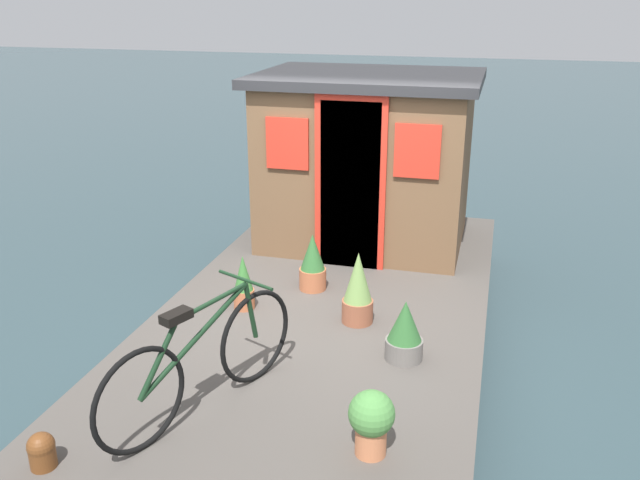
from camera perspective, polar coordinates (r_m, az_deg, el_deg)
ground_plane at (r=6.35m, az=0.48°, el=-9.52°), size 60.00×60.00×0.00m
houseboat_deck at (r=6.23m, az=0.48°, el=-7.55°), size 5.76×2.85×0.49m
houseboat_cabin at (r=7.43m, az=4.00°, el=6.91°), size 1.83×2.36×1.87m
bicycle at (r=4.56m, az=-10.00°, el=-10.10°), size 1.59×0.76×0.83m
potted_plant_fern at (r=5.21m, az=7.23°, el=-7.75°), size 0.29×0.29×0.49m
potted_plant_geranium at (r=6.33m, az=-0.63°, el=-1.99°), size 0.26×0.26×0.55m
potted_plant_basil at (r=5.99m, az=-6.54°, el=-3.71°), size 0.19×0.19×0.51m
potted_plant_rosemary at (r=5.70m, az=3.25°, el=-4.22°), size 0.27×0.27×0.64m
potted_plant_mint at (r=4.21m, az=4.40°, el=-15.02°), size 0.29×0.29×0.43m
mooring_bollard at (r=4.49m, az=-22.63°, el=-16.22°), size 0.16×0.16×0.23m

